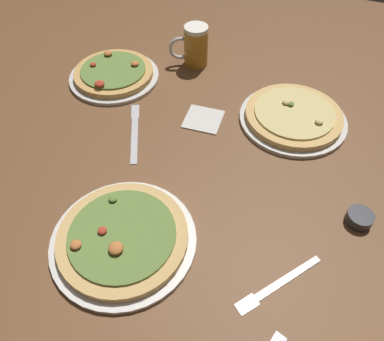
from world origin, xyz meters
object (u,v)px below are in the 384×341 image
at_px(pizza_plate_far, 293,116).
at_px(pizza_plate_side, 114,74).
at_px(pizza_plate_near, 123,238).
at_px(napkin_folded, 203,119).
at_px(knife_spare, 135,132).
at_px(beer_mug_dark, 195,46).
at_px(ramekin_sauce, 359,218).
at_px(fork_left, 278,284).

distance_m(pizza_plate_far, pizza_plate_side, 0.59).
xyz_separation_m(pizza_plate_near, pizza_plate_far, (0.26, 0.54, 0.00)).
distance_m(pizza_plate_side, napkin_folded, 0.36).
distance_m(pizza_plate_near, knife_spare, 0.35).
bearing_deg(napkin_folded, pizza_plate_side, 166.80).
relative_size(pizza_plate_side, napkin_folded, 2.76).
bearing_deg(beer_mug_dark, napkin_folded, -63.01).
bearing_deg(knife_spare, beer_mug_dark, 85.54).
bearing_deg(napkin_folded, pizza_plate_far, 21.24).
distance_m(pizza_plate_near, pizza_plate_side, 0.62).
bearing_deg(ramekin_sauce, knife_spare, 173.54).
height_order(pizza_plate_far, fork_left, pizza_plate_far).
height_order(pizza_plate_near, napkin_folded, pizza_plate_near).
relative_size(pizza_plate_far, knife_spare, 1.37).
bearing_deg(beer_mug_dark, pizza_plate_side, -140.15).
xyz_separation_m(beer_mug_dark, ramekin_sauce, (0.59, -0.45, -0.05)).
height_order(napkin_folded, knife_spare, napkin_folded).
relative_size(pizza_plate_far, fork_left, 1.70).
bearing_deg(pizza_plate_far, fork_left, -81.21).
distance_m(fork_left, knife_spare, 0.56).
relative_size(pizza_plate_far, napkin_folded, 2.92).
bearing_deg(pizza_plate_far, pizza_plate_side, -178.70).
relative_size(pizza_plate_side, fork_left, 1.60).
bearing_deg(ramekin_sauce, napkin_folded, 156.99).
distance_m(pizza_plate_near, napkin_folded, 0.45).
relative_size(pizza_plate_near, ramekin_sauce, 5.38).
xyz_separation_m(pizza_plate_near, pizza_plate_side, (-0.33, 0.53, 0.00)).
relative_size(pizza_plate_far, beer_mug_dark, 2.29).
bearing_deg(fork_left, knife_spare, 149.03).
distance_m(pizza_plate_near, fork_left, 0.34).
height_order(pizza_plate_near, knife_spare, pizza_plate_near).
relative_size(pizza_plate_side, knife_spare, 1.29).
distance_m(ramekin_sauce, napkin_folded, 0.50).
height_order(pizza_plate_near, pizza_plate_side, same).
bearing_deg(napkin_folded, ramekin_sauce, -23.01).
bearing_deg(pizza_plate_near, pizza_plate_side, 121.94).
distance_m(pizza_plate_far, ramekin_sauce, 0.36).
bearing_deg(pizza_plate_far, ramekin_sauce, -53.44).
xyz_separation_m(pizza_plate_far, ramekin_sauce, (0.21, -0.29, -0.00)).
relative_size(beer_mug_dark, napkin_folded, 1.28).
distance_m(beer_mug_dark, napkin_folded, 0.30).
xyz_separation_m(pizza_plate_far, napkin_folded, (-0.24, -0.09, -0.01)).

